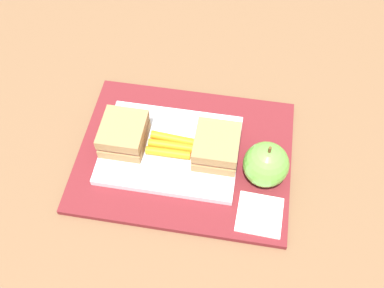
# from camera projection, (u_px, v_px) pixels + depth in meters

# --- Properties ---
(ground_plane) EXTENTS (2.40, 2.40, 0.00)m
(ground_plane) POSITION_uv_depth(u_px,v_px,m) (185.00, 157.00, 0.78)
(ground_plane) COLOR brown
(lunchbag_mat) EXTENTS (0.36, 0.28, 0.01)m
(lunchbag_mat) POSITION_uv_depth(u_px,v_px,m) (185.00, 155.00, 0.77)
(lunchbag_mat) COLOR maroon
(lunchbag_mat) RESTS_ON ground_plane
(food_tray) EXTENTS (0.23, 0.17, 0.01)m
(food_tray) POSITION_uv_depth(u_px,v_px,m) (170.00, 150.00, 0.77)
(food_tray) COLOR white
(food_tray) RESTS_ON lunchbag_mat
(sandwich_half_left) EXTENTS (0.07, 0.08, 0.04)m
(sandwich_half_left) POSITION_uv_depth(u_px,v_px,m) (124.00, 134.00, 0.75)
(sandwich_half_left) COLOR #9E7A4C
(sandwich_half_left) RESTS_ON food_tray
(sandwich_half_right) EXTENTS (0.07, 0.08, 0.04)m
(sandwich_half_right) POSITION_uv_depth(u_px,v_px,m) (216.00, 147.00, 0.74)
(sandwich_half_right) COLOR #9E7A4C
(sandwich_half_right) RESTS_ON food_tray
(carrot_sticks_bundle) EXTENTS (0.08, 0.04, 0.02)m
(carrot_sticks_bundle) POSITION_uv_depth(u_px,v_px,m) (170.00, 146.00, 0.76)
(carrot_sticks_bundle) COLOR orange
(carrot_sticks_bundle) RESTS_ON food_tray
(apple) EXTENTS (0.07, 0.07, 0.08)m
(apple) POSITION_uv_depth(u_px,v_px,m) (266.00, 164.00, 0.71)
(apple) COLOR #66B742
(apple) RESTS_ON lunchbag_mat
(paper_napkin) EXTENTS (0.07, 0.07, 0.00)m
(paper_napkin) POSITION_uv_depth(u_px,v_px,m) (260.00, 215.00, 0.70)
(paper_napkin) COLOR white
(paper_napkin) RESTS_ON lunchbag_mat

